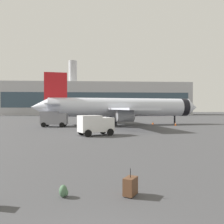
{
  "coord_description": "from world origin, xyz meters",
  "views": [
    {
      "loc": [
        0.15,
        -4.6,
        3.52
      ],
      "look_at": [
        2.2,
        26.45,
        3.0
      ],
      "focal_mm": 37.62,
      "sensor_mm": 36.0,
      "label": 1
    }
  ],
  "objects_px": {
    "safety_cone_near": "(175,124)",
    "traveller_backpack": "(64,191)",
    "service_truck": "(54,118)",
    "cargo_van": "(95,124)",
    "airplane_at_gate": "(121,107)",
    "rolling_suitcase": "(130,186)",
    "safety_cone_mid": "(153,123)"
  },
  "relations": [
    {
      "from": "service_truck",
      "to": "cargo_van",
      "type": "bearing_deg",
      "value": -61.5
    },
    {
      "from": "safety_cone_mid",
      "to": "service_truck",
      "type": "bearing_deg",
      "value": -164.71
    },
    {
      "from": "rolling_suitcase",
      "to": "safety_cone_mid",
      "type": "bearing_deg",
      "value": 75.1
    },
    {
      "from": "airplane_at_gate",
      "to": "service_truck",
      "type": "relative_size",
      "value": 7.23
    },
    {
      "from": "airplane_at_gate",
      "to": "traveller_backpack",
      "type": "distance_m",
      "value": 39.99
    },
    {
      "from": "safety_cone_near",
      "to": "cargo_van",
      "type": "bearing_deg",
      "value": -134.95
    },
    {
      "from": "airplane_at_gate",
      "to": "rolling_suitcase",
      "type": "xyz_separation_m",
      "value": [
        -3.77,
        -39.36,
        -3.27
      ]
    },
    {
      "from": "traveller_backpack",
      "to": "safety_cone_near",
      "type": "bearing_deg",
      "value": 65.0
    },
    {
      "from": "service_truck",
      "to": "safety_cone_mid",
      "type": "distance_m",
      "value": 20.99
    },
    {
      "from": "airplane_at_gate",
      "to": "safety_cone_near",
      "type": "relative_size",
      "value": 50.81
    },
    {
      "from": "service_truck",
      "to": "cargo_van",
      "type": "relative_size",
      "value": 1.02
    },
    {
      "from": "airplane_at_gate",
      "to": "rolling_suitcase",
      "type": "distance_m",
      "value": 39.67
    },
    {
      "from": "service_truck",
      "to": "cargo_van",
      "type": "xyz_separation_m",
      "value": [
        7.86,
        -14.48,
        -0.16
      ]
    },
    {
      "from": "safety_cone_mid",
      "to": "rolling_suitcase",
      "type": "bearing_deg",
      "value": -104.9
    },
    {
      "from": "safety_cone_near",
      "to": "traveller_backpack",
      "type": "relative_size",
      "value": 1.46
    },
    {
      "from": "rolling_suitcase",
      "to": "cargo_van",
      "type": "bearing_deg",
      "value": 94.1
    },
    {
      "from": "airplane_at_gate",
      "to": "safety_cone_mid",
      "type": "relative_size",
      "value": 54.4
    },
    {
      "from": "airplane_at_gate",
      "to": "cargo_van",
      "type": "relative_size",
      "value": 7.39
    },
    {
      "from": "service_truck",
      "to": "traveller_backpack",
      "type": "distance_m",
      "value": 35.9
    },
    {
      "from": "service_truck",
      "to": "traveller_backpack",
      "type": "bearing_deg",
      "value": -79.25
    },
    {
      "from": "service_truck",
      "to": "rolling_suitcase",
      "type": "distance_m",
      "value": 36.52
    },
    {
      "from": "service_truck",
      "to": "safety_cone_near",
      "type": "bearing_deg",
      "value": 3.66
    },
    {
      "from": "safety_cone_near",
      "to": "rolling_suitcase",
      "type": "height_order",
      "value": "rolling_suitcase"
    },
    {
      "from": "safety_cone_near",
      "to": "safety_cone_mid",
      "type": "height_order",
      "value": "safety_cone_near"
    },
    {
      "from": "traveller_backpack",
      "to": "airplane_at_gate",
      "type": "bearing_deg",
      "value": 80.71
    },
    {
      "from": "airplane_at_gate",
      "to": "cargo_van",
      "type": "xyz_separation_m",
      "value": [
        -5.26,
        -18.56,
        -2.21
      ]
    },
    {
      "from": "traveller_backpack",
      "to": "safety_cone_mid",
      "type": "bearing_deg",
      "value": 71.66
    },
    {
      "from": "cargo_van",
      "to": "traveller_backpack",
      "type": "bearing_deg",
      "value": -93.22
    },
    {
      "from": "airplane_at_gate",
      "to": "safety_cone_near",
      "type": "distance_m",
      "value": 11.5
    },
    {
      "from": "service_truck",
      "to": "safety_cone_mid",
      "type": "relative_size",
      "value": 7.53
    },
    {
      "from": "cargo_van",
      "to": "safety_cone_near",
      "type": "distance_m",
      "value": 22.64
    },
    {
      "from": "airplane_at_gate",
      "to": "service_truck",
      "type": "xyz_separation_m",
      "value": [
        -13.12,
        -4.08,
        -2.05
      ]
    }
  ]
}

